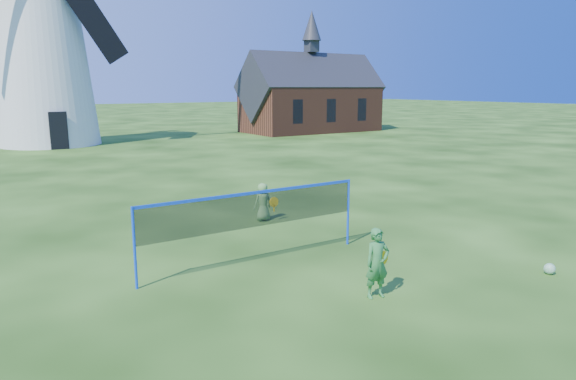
# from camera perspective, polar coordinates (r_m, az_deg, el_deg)

# --- Properties ---
(ground) EXTENTS (220.00, 220.00, 0.00)m
(ground) POSITION_cam_1_polar(r_m,az_deg,el_deg) (10.81, 0.58, -8.38)
(ground) COLOR black
(ground) RESTS_ON ground
(windmill) EXTENTS (13.38, 6.06, 18.38)m
(windmill) POSITION_cam_1_polar(r_m,az_deg,el_deg) (36.46, -25.45, 14.54)
(windmill) COLOR white
(windmill) RESTS_ON ground
(chapel) EXTENTS (11.45, 5.55, 9.68)m
(chapel) POSITION_cam_1_polar(r_m,az_deg,el_deg) (43.33, 2.57, 10.08)
(chapel) COLOR brown
(chapel) RESTS_ON ground
(badminton_net) EXTENTS (5.05, 0.05, 1.55)m
(badminton_net) POSITION_cam_1_polar(r_m,az_deg,el_deg) (10.64, -3.71, -2.31)
(badminton_net) COLOR blue
(badminton_net) RESTS_ON ground
(player_girl) EXTENTS (0.67, 0.38, 1.25)m
(player_girl) POSITION_cam_1_polar(r_m,az_deg,el_deg) (9.22, 9.82, -7.95)
(player_girl) COLOR #317B39
(player_girl) RESTS_ON ground
(player_boy) EXTENTS (0.62, 0.40, 1.05)m
(player_boy) POSITION_cam_1_polar(r_m,az_deg,el_deg) (14.25, -2.77, -1.33)
(player_boy) COLOR #619949
(player_boy) RESTS_ON ground
(play_ball) EXTENTS (0.22, 0.22, 0.22)m
(play_ball) POSITION_cam_1_polar(r_m,az_deg,el_deg) (11.55, 26.89, -7.76)
(play_ball) COLOR green
(play_ball) RESTS_ON ground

